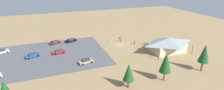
{
  "coord_description": "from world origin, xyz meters",
  "views": [
    {
      "loc": [
        26.47,
        59.47,
        24.63
      ],
      "look_at": [
        4.45,
        2.14,
        1.2
      ],
      "focal_mm": 28.13,
      "sensor_mm": 36.0,
      "label": 1
    }
  ],
  "objects_px": {
    "trash_bin": "(120,38)",
    "lot_sign": "(108,43)",
    "bicycle_black_lone_east": "(139,49)",
    "pine_midwest": "(166,62)",
    "pine_east": "(204,53)",
    "bike_pavilion": "(168,44)",
    "car_tan_near_entry": "(86,61)",
    "visitor_by_pavilion": "(120,40)",
    "bicycle_green_front_row": "(146,43)",
    "bicycle_purple_back_row": "(147,44)",
    "car_black_front_row": "(71,40)",
    "bicycle_white_edge_north": "(165,40)",
    "bicycle_orange_yard_left": "(168,43)",
    "visitor_crossing_yard": "(160,38)",
    "car_maroon_far_end": "(55,42)",
    "car_blue_mid_lot": "(32,55)",
    "pine_mideast": "(129,72)",
    "bicycle_yellow_edge_south": "(164,39)",
    "bicycle_teal_yard_front": "(154,41)",
    "car_white_second_row": "(1,52)",
    "visitor_near_lot": "(135,42)",
    "car_red_aisle_side": "(59,52)",
    "bicycle_silver_yard_right": "(143,44)"
  },
  "relations": [
    {
      "from": "trash_bin",
      "to": "lot_sign",
      "type": "relative_size",
      "value": 0.41
    },
    {
      "from": "bicycle_black_lone_east",
      "to": "pine_midwest",
      "type": "bearing_deg",
      "value": 78.97
    },
    {
      "from": "lot_sign",
      "to": "pine_east",
      "type": "xyz_separation_m",
      "value": [
        -18.17,
        27.65,
        3.94
      ]
    },
    {
      "from": "bike_pavilion",
      "to": "pine_east",
      "type": "xyz_separation_m",
      "value": [
        -0.13,
        14.86,
        2.37
      ]
    },
    {
      "from": "car_tan_near_entry",
      "to": "visitor_by_pavilion",
      "type": "height_order",
      "value": "visitor_by_pavilion"
    },
    {
      "from": "bicycle_green_front_row",
      "to": "bicycle_purple_back_row",
      "type": "height_order",
      "value": "bicycle_green_front_row"
    },
    {
      "from": "car_black_front_row",
      "to": "car_tan_near_entry",
      "type": "distance_m",
      "value": 21.43
    },
    {
      "from": "bicycle_green_front_row",
      "to": "bicycle_white_edge_north",
      "type": "bearing_deg",
      "value": 178.09
    },
    {
      "from": "bicycle_orange_yard_left",
      "to": "visitor_crossing_yard",
      "type": "xyz_separation_m",
      "value": [
        0.41,
        -4.79,
        0.54
      ]
    },
    {
      "from": "car_maroon_far_end",
      "to": "car_blue_mid_lot",
      "type": "bearing_deg",
      "value": 53.95
    },
    {
      "from": "bicycle_purple_back_row",
      "to": "car_blue_mid_lot",
      "type": "distance_m",
      "value": 41.8
    },
    {
      "from": "pine_mideast",
      "to": "bicycle_yellow_edge_south",
      "type": "distance_m",
      "value": 39.51
    },
    {
      "from": "bike_pavilion",
      "to": "bicycle_black_lone_east",
      "type": "relative_size",
      "value": 10.3
    },
    {
      "from": "visitor_by_pavilion",
      "to": "pine_midwest",
      "type": "bearing_deg",
      "value": 87.4
    },
    {
      "from": "lot_sign",
      "to": "bicycle_purple_back_row",
      "type": "distance_m",
      "value": 15.44
    },
    {
      "from": "bike_pavilion",
      "to": "pine_east",
      "type": "relative_size",
      "value": 1.77
    },
    {
      "from": "trash_bin",
      "to": "car_tan_near_entry",
      "type": "bearing_deg",
      "value": 42.59
    },
    {
      "from": "bicycle_teal_yard_front",
      "to": "bicycle_purple_back_row",
      "type": "height_order",
      "value": "bicycle_teal_yard_front"
    },
    {
      "from": "car_white_second_row",
      "to": "pine_east",
      "type": "bearing_deg",
      "value": 148.12
    },
    {
      "from": "bicycle_white_edge_north",
      "to": "visitor_crossing_yard",
      "type": "distance_m",
      "value": 2.25
    },
    {
      "from": "pine_mideast",
      "to": "bicycle_green_front_row",
      "type": "bearing_deg",
      "value": -128.75
    },
    {
      "from": "pine_midwest",
      "to": "car_black_front_row",
      "type": "relative_size",
      "value": 1.6
    },
    {
      "from": "pine_east",
      "to": "visitor_by_pavilion",
      "type": "distance_m",
      "value": 33.12
    },
    {
      "from": "visitor_near_lot",
      "to": "visitor_by_pavilion",
      "type": "height_order",
      "value": "visitor_near_lot"
    },
    {
      "from": "lot_sign",
      "to": "visitor_by_pavilion",
      "type": "distance_m",
      "value": 7.24
    },
    {
      "from": "bicycle_teal_yard_front",
      "to": "car_white_second_row",
      "type": "distance_m",
      "value": 57.31
    },
    {
      "from": "trash_bin",
      "to": "bicycle_purple_back_row",
      "type": "xyz_separation_m",
      "value": [
        -6.81,
        10.97,
        -0.05
      ]
    },
    {
      "from": "visitor_by_pavilion",
      "to": "car_blue_mid_lot",
      "type": "bearing_deg",
      "value": 6.44
    },
    {
      "from": "bicycle_orange_yard_left",
      "to": "car_maroon_far_end",
      "type": "bearing_deg",
      "value": -20.89
    },
    {
      "from": "bicycle_teal_yard_front",
      "to": "bicycle_orange_yard_left",
      "type": "relative_size",
      "value": 1.09
    },
    {
      "from": "car_white_second_row",
      "to": "visitor_by_pavilion",
      "type": "height_order",
      "value": "visitor_by_pavilion"
    },
    {
      "from": "car_blue_mid_lot",
      "to": "car_red_aisle_side",
      "type": "height_order",
      "value": "car_blue_mid_lot"
    },
    {
      "from": "pine_midwest",
      "to": "car_red_aisle_side",
      "type": "height_order",
      "value": "pine_midwest"
    },
    {
      "from": "lot_sign",
      "to": "car_maroon_far_end",
      "type": "relative_size",
      "value": 0.46
    },
    {
      "from": "bicycle_yellow_edge_south",
      "to": "car_black_front_row",
      "type": "relative_size",
      "value": 0.28
    },
    {
      "from": "bicycle_teal_yard_front",
      "to": "visitor_near_lot",
      "type": "relative_size",
      "value": 0.77
    },
    {
      "from": "bicycle_green_front_row",
      "to": "car_red_aisle_side",
      "type": "height_order",
      "value": "car_red_aisle_side"
    },
    {
      "from": "bicycle_orange_yard_left",
      "to": "car_blue_mid_lot",
      "type": "height_order",
      "value": "car_blue_mid_lot"
    },
    {
      "from": "bicycle_silver_yard_right",
      "to": "car_black_front_row",
      "type": "bearing_deg",
      "value": -28.93
    },
    {
      "from": "trash_bin",
      "to": "car_maroon_far_end",
      "type": "bearing_deg",
      "value": -7.98
    },
    {
      "from": "pine_east",
      "to": "visitor_by_pavilion",
      "type": "bearing_deg",
      "value": -69.26
    },
    {
      "from": "bicycle_yellow_edge_south",
      "to": "car_blue_mid_lot",
      "type": "distance_m",
      "value": 51.68
    },
    {
      "from": "bicycle_black_lone_east",
      "to": "visitor_by_pavilion",
      "type": "height_order",
      "value": "visitor_by_pavilion"
    },
    {
      "from": "bicycle_teal_yard_front",
      "to": "bicycle_silver_yard_right",
      "type": "distance_m",
      "value": 6.81
    },
    {
      "from": "visitor_near_lot",
      "to": "car_maroon_far_end",
      "type": "bearing_deg",
      "value": -22.2
    },
    {
      "from": "car_blue_mid_lot",
      "to": "bicycle_green_front_row",
      "type": "bearing_deg",
      "value": 176.96
    },
    {
      "from": "lot_sign",
      "to": "bicycle_purple_back_row",
      "type": "bearing_deg",
      "value": 162.53
    },
    {
      "from": "bicycle_green_front_row",
      "to": "car_red_aisle_side",
      "type": "relative_size",
      "value": 0.35
    },
    {
      "from": "bicycle_black_lone_east",
      "to": "bicycle_green_front_row",
      "type": "distance_m",
      "value": 7.62
    },
    {
      "from": "bicycle_silver_yard_right",
      "to": "car_tan_near_entry",
      "type": "bearing_deg",
      "value": 16.4
    }
  ]
}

